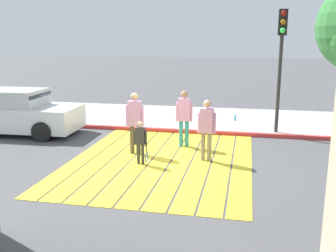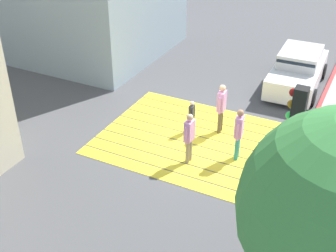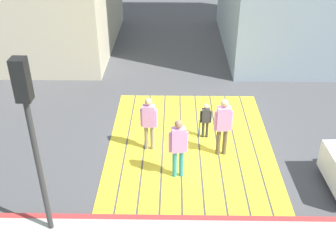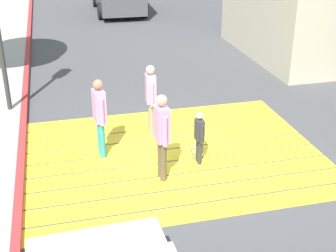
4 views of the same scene
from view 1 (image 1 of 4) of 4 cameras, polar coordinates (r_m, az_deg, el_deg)
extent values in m
plane|color=#4C4C4F|center=(10.64, -0.99, -5.17)|extent=(120.00, 120.00, 0.00)
cube|color=yellow|center=(11.31, -11.95, -4.32)|extent=(6.40, 0.50, 0.01)
cube|color=yellow|center=(11.10, -9.34, -4.53)|extent=(6.40, 0.50, 0.01)
cube|color=yellow|center=(10.92, -6.64, -4.74)|extent=(6.40, 0.50, 0.01)
cube|color=yellow|center=(10.77, -3.85, -4.94)|extent=(6.40, 0.50, 0.01)
cube|color=yellow|center=(10.64, -0.99, -5.14)|extent=(6.40, 0.50, 0.01)
cube|color=yellow|center=(10.54, 1.94, -5.33)|extent=(6.40, 0.50, 0.01)
cube|color=yellow|center=(10.46, 4.93, -5.50)|extent=(6.40, 0.50, 0.01)
cube|color=yellow|center=(10.41, 7.95, -5.67)|extent=(6.40, 0.50, 0.01)
cube|color=yellow|center=(10.40, 10.98, -5.82)|extent=(6.40, 0.50, 0.01)
cube|color=#ADA8A0|center=(15.96, 3.47, 1.16)|extent=(4.80, 40.00, 0.12)
cube|color=#BC3333|center=(13.69, 2.02, -0.77)|extent=(0.16, 40.00, 0.13)
cube|color=white|center=(14.50, -21.39, 1.23)|extent=(1.94, 4.36, 0.80)
cube|color=silver|center=(14.46, -22.12, 3.89)|extent=(1.60, 2.11, 0.60)
cube|color=#1E2833|center=(14.01, -18.88, 3.63)|extent=(1.49, 0.38, 0.49)
cylinder|color=black|center=(13.15, -18.29, -0.82)|extent=(0.24, 0.67, 0.66)
cylinder|color=black|center=(14.68, -15.08, 0.78)|extent=(0.24, 0.67, 0.66)
cylinder|color=black|center=(15.99, -23.78, 1.09)|extent=(0.24, 0.67, 0.66)
cylinder|color=#2D2D2D|center=(13.60, 16.17, 5.64)|extent=(0.12, 0.12, 3.40)
cube|color=black|center=(13.51, 16.75, 14.58)|extent=(0.28, 0.28, 0.84)
sphere|color=maroon|center=(13.36, 16.88, 15.80)|extent=(0.18, 0.18, 0.18)
sphere|color=#956310|center=(13.35, 16.81, 14.65)|extent=(0.18, 0.18, 0.18)
sphere|color=#35FF59|center=(13.34, 16.73, 13.49)|extent=(0.18, 0.18, 0.18)
cylinder|color=#33A5BF|center=(15.40, 9.97, 1.20)|extent=(0.07, 0.07, 0.22)
cylinder|color=brown|center=(11.16, -4.44, -2.06)|extent=(0.13, 0.13, 0.85)
cylinder|color=brown|center=(11.20, -5.37, -2.03)|extent=(0.13, 0.13, 0.85)
cube|color=#D18CC6|center=(11.00, -4.99, 1.89)|extent=(0.25, 0.39, 0.71)
sphere|color=tan|center=(10.92, -5.04, 4.39)|extent=(0.22, 0.22, 0.22)
cylinder|color=#D18CC6|center=(10.97, -3.88, 1.49)|extent=(0.09, 0.09, 0.60)
cylinder|color=#D18CC6|center=(11.07, -6.07, 1.55)|extent=(0.09, 0.09, 0.60)
cylinder|color=gray|center=(10.55, 6.18, -3.12)|extent=(0.12, 0.12, 0.80)
cylinder|color=gray|center=(10.58, 5.24, -3.05)|extent=(0.12, 0.12, 0.80)
cube|color=#D18CC6|center=(10.39, 5.80, 0.83)|extent=(0.24, 0.37, 0.67)
sphere|color=tan|center=(10.30, 5.86, 3.32)|extent=(0.21, 0.21, 0.21)
cylinder|color=#D18CC6|center=(10.37, 6.91, 0.40)|extent=(0.09, 0.09, 0.57)
cylinder|color=#D18CC6|center=(10.44, 4.68, 0.53)|extent=(0.09, 0.09, 0.57)
cylinder|color=teal|center=(11.89, 2.82, -1.15)|extent=(0.12, 0.12, 0.83)
cylinder|color=teal|center=(11.90, 1.94, -1.13)|extent=(0.12, 0.12, 0.83)
cube|color=#D18CC6|center=(11.74, 2.42, 2.48)|extent=(0.27, 0.39, 0.69)
sphere|color=#9E7051|center=(11.66, 2.44, 4.77)|extent=(0.21, 0.21, 0.21)
cylinder|color=#D18CC6|center=(11.74, 3.45, 2.12)|extent=(0.09, 0.09, 0.59)
cylinder|color=#D18CC6|center=(11.76, 1.38, 2.16)|extent=(0.09, 0.09, 0.59)
cylinder|color=#333338|center=(10.27, -3.78, -4.26)|extent=(0.08, 0.08, 0.55)
cylinder|color=#333338|center=(10.29, -4.43, -4.22)|extent=(0.08, 0.08, 0.55)
cube|color=#333338|center=(10.14, -4.15, -1.50)|extent=(0.16, 0.25, 0.46)
sphere|color=beige|center=(10.07, -4.18, 0.28)|extent=(0.14, 0.14, 0.14)
cylinder|color=#333338|center=(10.12, -3.32, -1.79)|extent=(0.06, 0.06, 0.39)
cylinder|color=#333338|center=(10.19, -4.97, -1.71)|extent=(0.06, 0.06, 0.39)
cylinder|color=black|center=(10.16, -3.23, -3.35)|extent=(0.03, 0.03, 0.28)
torus|color=blue|center=(10.23, -3.21, -4.67)|extent=(0.28, 0.03, 0.28)
camera|label=2|loc=(18.14, 48.04, 24.71)|focal=47.67mm
camera|label=3|loc=(20.71, 7.35, 23.20)|focal=44.25mm
camera|label=4|loc=(16.60, -31.83, 17.01)|focal=50.62mm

